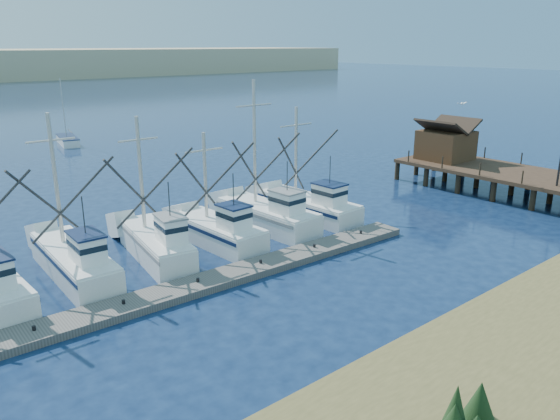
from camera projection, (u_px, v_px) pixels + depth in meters
name	position (u px, v px, depth m)	size (l,w,h in m)	color
ground	(400.00, 287.00, 28.32)	(500.00, 500.00, 0.00)	#0C1B37
floating_dock	(198.00, 285.00, 28.06)	(29.33, 1.96, 0.39)	#5F5B55
timber_pier	(480.00, 159.00, 46.96)	(7.00, 20.00, 8.00)	black
trawler_fleet	(152.00, 245.00, 31.55)	(28.71, 8.73, 9.88)	white
sailboat_near	(68.00, 140.00, 68.22)	(3.02, 6.43, 8.10)	white
flying_gull	(462.00, 104.00, 41.94)	(1.18, 0.22, 0.22)	white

